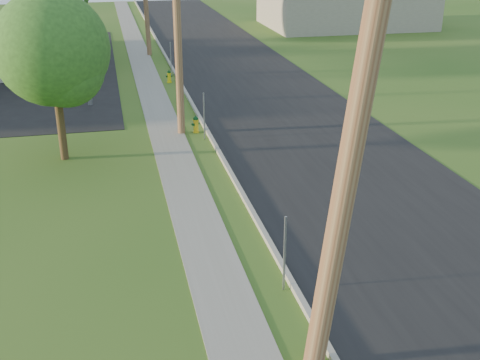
{
  "coord_description": "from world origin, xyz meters",
  "views": [
    {
      "loc": [
        -3.54,
        -7.87,
        8.19
      ],
      "look_at": [
        0.0,
        8.0,
        1.4
      ],
      "focal_mm": 45.0,
      "sensor_mm": 36.0,
      "label": 1
    }
  ],
  "objects_px": {
    "utility_pole_near": "(342,202)",
    "tree_verge": "(55,54)",
    "hydrant_mid": "(196,124)",
    "utility_pole_mid": "(177,16)",
    "hydrant_far": "(169,76)",
    "fuel_pump_ne": "(4,65)",
    "fuel_pump_se": "(13,53)",
    "hydrant_near": "(317,349)"
  },
  "relations": [
    {
      "from": "fuel_pump_se",
      "to": "hydrant_mid",
      "type": "xyz_separation_m",
      "value": [
        9.53,
        -17.04,
        -0.35
      ]
    },
    {
      "from": "utility_pole_near",
      "to": "fuel_pump_ne",
      "type": "distance_m",
      "value": 32.51
    },
    {
      "from": "utility_pole_near",
      "to": "utility_pole_mid",
      "type": "distance_m",
      "value": 18.0
    },
    {
      "from": "hydrant_near",
      "to": "fuel_pump_ne",
      "type": "bearing_deg",
      "value": 108.58
    },
    {
      "from": "hydrant_mid",
      "to": "fuel_pump_se",
      "type": "bearing_deg",
      "value": 119.23
    },
    {
      "from": "utility_pole_mid",
      "to": "fuel_pump_se",
      "type": "xyz_separation_m",
      "value": [
        -8.9,
        17.0,
        -4.23
      ]
    },
    {
      "from": "hydrant_near",
      "to": "utility_pole_mid",
      "type": "bearing_deg",
      "value": 92.61
    },
    {
      "from": "fuel_pump_ne",
      "to": "hydrant_mid",
      "type": "distance_m",
      "value": 16.16
    },
    {
      "from": "utility_pole_near",
      "to": "tree_verge",
      "type": "height_order",
      "value": "utility_pole_near"
    },
    {
      "from": "fuel_pump_ne",
      "to": "hydrant_far",
      "type": "height_order",
      "value": "fuel_pump_ne"
    },
    {
      "from": "hydrant_far",
      "to": "tree_verge",
      "type": "bearing_deg",
      "value": -114.11
    },
    {
      "from": "hydrant_near",
      "to": "utility_pole_near",
      "type": "bearing_deg",
      "value": -106.47
    },
    {
      "from": "fuel_pump_se",
      "to": "hydrant_far",
      "type": "relative_size",
      "value": 4.4
    },
    {
      "from": "utility_pole_near",
      "to": "hydrant_mid",
      "type": "xyz_separation_m",
      "value": [
        0.63,
        17.96,
        -4.43
      ]
    },
    {
      "from": "utility_pole_mid",
      "to": "hydrant_near",
      "type": "xyz_separation_m",
      "value": [
        0.71,
        -15.59,
        -4.58
      ]
    },
    {
      "from": "utility_pole_mid",
      "to": "tree_verge",
      "type": "height_order",
      "value": "utility_pole_mid"
    },
    {
      "from": "fuel_pump_se",
      "to": "hydrant_near",
      "type": "distance_m",
      "value": 33.98
    },
    {
      "from": "hydrant_near",
      "to": "hydrant_mid",
      "type": "distance_m",
      "value": 15.55
    },
    {
      "from": "utility_pole_near",
      "to": "fuel_pump_se",
      "type": "xyz_separation_m",
      "value": [
        -8.9,
        35.0,
        -4.08
      ]
    },
    {
      "from": "utility_pole_near",
      "to": "fuel_pump_se",
      "type": "bearing_deg",
      "value": 104.27
    },
    {
      "from": "utility_pole_near",
      "to": "hydrant_far",
      "type": "height_order",
      "value": "utility_pole_near"
    },
    {
      "from": "utility_pole_mid",
      "to": "hydrant_far",
      "type": "distance_m",
      "value": 10.55
    },
    {
      "from": "fuel_pump_ne",
      "to": "hydrant_far",
      "type": "relative_size",
      "value": 4.4
    },
    {
      "from": "fuel_pump_se",
      "to": "tree_verge",
      "type": "bearing_deg",
      "value": -77.74
    },
    {
      "from": "hydrant_near",
      "to": "hydrant_mid",
      "type": "bearing_deg",
      "value": 90.29
    },
    {
      "from": "fuel_pump_ne",
      "to": "tree_verge",
      "type": "bearing_deg",
      "value": -74.65
    },
    {
      "from": "tree_verge",
      "to": "hydrant_mid",
      "type": "height_order",
      "value": "tree_verge"
    },
    {
      "from": "utility_pole_mid",
      "to": "fuel_pump_se",
      "type": "relative_size",
      "value": 3.06
    },
    {
      "from": "fuel_pump_se",
      "to": "hydrant_near",
      "type": "xyz_separation_m",
      "value": [
        9.61,
        -32.59,
        -0.35
      ]
    },
    {
      "from": "fuel_pump_ne",
      "to": "tree_verge",
      "type": "height_order",
      "value": "tree_verge"
    },
    {
      "from": "utility_pole_near",
      "to": "hydrant_mid",
      "type": "height_order",
      "value": "utility_pole_near"
    },
    {
      "from": "hydrant_mid",
      "to": "tree_verge",
      "type": "bearing_deg",
      "value": -157.67
    },
    {
      "from": "utility_pole_near",
      "to": "utility_pole_mid",
      "type": "bearing_deg",
      "value": 90.0
    },
    {
      "from": "fuel_pump_ne",
      "to": "tree_verge",
      "type": "distance_m",
      "value": 16.15
    },
    {
      "from": "utility_pole_mid",
      "to": "hydrant_far",
      "type": "bearing_deg",
      "value": 86.84
    },
    {
      "from": "fuel_pump_se",
      "to": "tree_verge",
      "type": "distance_m",
      "value": 19.97
    },
    {
      "from": "hydrant_mid",
      "to": "utility_pole_near",
      "type": "bearing_deg",
      "value": -92.02
    },
    {
      "from": "hydrant_far",
      "to": "fuel_pump_se",
      "type": "bearing_deg",
      "value": 141.4
    },
    {
      "from": "utility_pole_near",
      "to": "tree_verge",
      "type": "relative_size",
      "value": 1.51
    },
    {
      "from": "hydrant_mid",
      "to": "hydrant_far",
      "type": "relative_size",
      "value": 1.04
    },
    {
      "from": "fuel_pump_se",
      "to": "tree_verge",
      "type": "relative_size",
      "value": 0.51
    },
    {
      "from": "fuel_pump_se",
      "to": "utility_pole_mid",
      "type": "bearing_deg",
      "value": -62.37
    }
  ]
}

